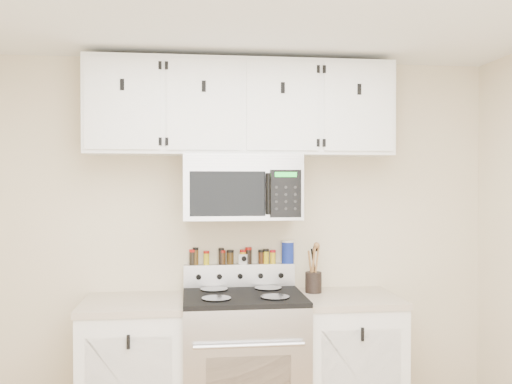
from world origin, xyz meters
The scene contains 20 objects.
back_wall centered at (0.00, 1.75, 1.25)m, with size 3.50×0.01×2.50m, color beige.
range centered at (0.00, 1.43, 0.49)m, with size 0.76×0.65×1.10m.
base_cabinet_left centered at (-0.69, 1.45, 0.46)m, with size 0.64×0.62×0.92m.
base_cabinet_right centered at (0.69, 1.45, 0.46)m, with size 0.64×0.62×0.92m.
microwave centered at (0.00, 1.55, 1.63)m, with size 0.76×0.44×0.42m.
upper_cabinets centered at (0.00, 1.58, 2.15)m, with size 2.00×0.35×0.62m.
utensil_crock centered at (0.49, 1.57, 1.00)m, with size 0.11×0.11×0.32m.
kitchen_timer centered at (0.03, 1.71, 1.13)m, with size 0.06×0.05×0.07m, color silver.
salt_canister centered at (0.34, 1.71, 1.18)m, with size 0.09×0.09×0.16m.
spice_jar_0 centered at (-0.32, 1.71, 1.15)m, with size 0.05×0.05×0.10m.
spice_jar_1 centered at (-0.30, 1.71, 1.16)m, with size 0.04×0.04×0.12m.
spice_jar_2 centered at (-0.23, 1.71, 1.15)m, with size 0.04×0.04×0.09m.
spice_jar_3 centered at (-0.12, 1.71, 1.16)m, with size 0.04×0.04×0.11m.
spice_jar_4 centered at (-0.12, 1.71, 1.15)m, with size 0.04×0.04×0.10m.
spice_jar_5 centered at (-0.06, 1.71, 1.15)m, with size 0.05×0.05×0.10m.
spice_jar_6 centered at (0.03, 1.71, 1.15)m, with size 0.04×0.04×0.10m.
spice_jar_7 centered at (0.06, 1.71, 1.16)m, with size 0.05×0.05×0.11m.
spice_jar_8 centered at (0.15, 1.71, 1.15)m, with size 0.04×0.04×0.10m.
spice_jar_9 centered at (0.18, 1.71, 1.15)m, with size 0.04×0.04×0.10m.
spice_jar_10 centered at (0.23, 1.71, 1.15)m, with size 0.04×0.04×0.09m.
Camera 1 is at (-0.35, -2.17, 1.66)m, focal length 40.00 mm.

